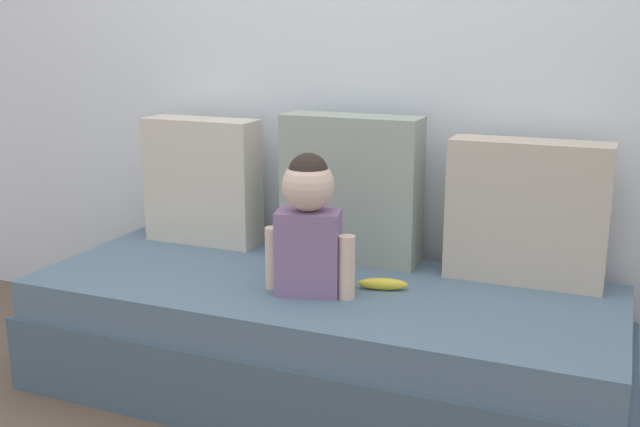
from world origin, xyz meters
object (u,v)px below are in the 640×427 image
object	(u,v)px
couch	(320,340)
banana	(383,284)
throw_pillow_center	(351,189)
throw_pillow_right	(527,212)
throw_pillow_left	(203,181)
toddler	(309,221)

from	to	relation	value
couch	banana	world-z (taller)	banana
throw_pillow_center	throw_pillow_right	size ratio (longest dim) A/B	1.02
throw_pillow_center	banana	size ratio (longest dim) A/B	3.22
throw_pillow_left	throw_pillow_center	distance (m)	0.64
toddler	throw_pillow_center	bearing A→B (deg)	90.36
throw_pillow_left	throw_pillow_right	bearing A→B (deg)	0.00
couch	banana	bearing A→B (deg)	6.95
throw_pillow_right	throw_pillow_center	bearing A→B (deg)	180.00
banana	throw_pillow_left	bearing A→B (deg)	162.05
couch	throw_pillow_left	size ratio (longest dim) A/B	4.10
throw_pillow_left	banana	xyz separation A→B (m)	(0.86, -0.28, -0.23)
throw_pillow_left	banana	size ratio (longest dim) A/B	2.97
throw_pillow_center	banana	xyz separation A→B (m)	(0.22, -0.28, -0.25)
banana	couch	bearing A→B (deg)	-173.05
couch	throw_pillow_right	world-z (taller)	throw_pillow_right
toddler	throw_pillow_right	bearing A→B (deg)	32.13
throw_pillow_left	banana	bearing A→B (deg)	-17.95
throw_pillow_right	toddler	world-z (taller)	throw_pillow_right
throw_pillow_left	couch	bearing A→B (deg)	-25.48
throw_pillow_left	banana	world-z (taller)	throw_pillow_left
throw_pillow_right	toddler	xyz separation A→B (m)	(-0.64, -0.40, 0.00)
couch	throw_pillow_left	distance (m)	0.85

